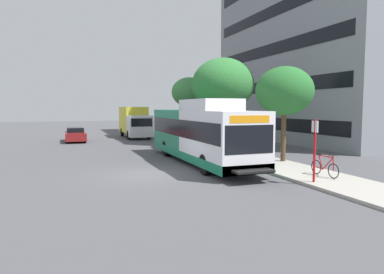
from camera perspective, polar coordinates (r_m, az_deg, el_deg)
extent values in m
plane|color=#4C4C51|center=(24.73, -11.45, -2.68)|extent=(120.00, 120.00, 0.00)
cube|color=#A8A399|center=(24.88, 5.44, -2.40)|extent=(3.00, 56.00, 0.14)
cube|color=white|center=(17.58, 4.74, -0.14)|extent=(2.54, 5.80, 2.73)
cube|color=#14724C|center=(22.95, -1.37, 1.06)|extent=(2.54, 5.80, 2.73)
cube|color=#14724C|center=(20.36, 1.27, -2.68)|extent=(2.57, 11.60, 0.44)
cube|color=black|center=(20.21, 1.28, 1.57)|extent=(2.58, 11.25, 0.96)
cube|color=black|center=(15.03, 9.34, -0.42)|extent=(2.34, 0.10, 1.24)
cube|color=orange|center=(14.97, 9.41, 2.90)|extent=(1.91, 0.08, 0.32)
cube|color=white|center=(18.84, 2.91, 5.28)|extent=(2.16, 4.06, 0.60)
cube|color=black|center=(14.87, 10.02, -5.54)|extent=(1.78, 0.60, 0.10)
cylinder|color=black|center=(16.64, 2.19, -4.53)|extent=(0.30, 1.00, 1.00)
cylinder|color=black|center=(17.62, 9.02, -4.06)|extent=(0.30, 1.00, 1.00)
cylinder|color=black|center=(23.00, -4.27, -1.91)|extent=(0.30, 1.00, 1.00)
cylinder|color=black|center=(23.72, 0.99, -1.69)|extent=(0.30, 1.00, 1.00)
cylinder|color=red|center=(15.15, 19.44, -2.15)|extent=(0.10, 0.10, 2.60)
cube|color=white|center=(15.05, 19.49, 1.63)|extent=(0.04, 0.36, 0.48)
torus|color=black|center=(16.33, 22.15, -5.18)|extent=(0.04, 0.66, 0.66)
torus|color=black|center=(17.15, 19.67, -4.63)|extent=(0.04, 0.66, 0.66)
cylinder|color=#B2191E|center=(16.54, 21.36, -4.08)|extent=(0.05, 0.64, 0.64)
cylinder|color=#B2191E|center=(16.88, 20.35, -3.87)|extent=(0.05, 0.34, 0.62)
cylinder|color=#B2191E|center=(16.61, 21.05, -2.99)|extent=(0.05, 0.90, 0.05)
cylinder|color=#B2191E|center=(16.98, 20.16, -4.79)|extent=(0.05, 0.45, 0.08)
cylinder|color=#B2191E|center=(16.30, 22.13, -4.01)|extent=(0.05, 0.10, 0.67)
cylinder|color=black|center=(16.27, 22.11, -2.83)|extent=(0.52, 0.03, 0.03)
cube|color=black|center=(16.94, 20.05, -2.67)|extent=(0.12, 0.24, 0.06)
cylinder|color=#4C3823|center=(20.55, 14.74, 0.02)|extent=(0.28, 0.28, 2.78)
ellipsoid|color=#286B2D|center=(20.50, 14.90, 7.31)|extent=(3.25, 3.25, 2.76)
cylinder|color=#4C3823|center=(26.68, 5.02, 1.53)|extent=(0.28, 0.28, 3.04)
ellipsoid|color=#337A38|center=(26.69, 5.08, 8.57)|extent=(4.68, 4.68, 3.98)
cylinder|color=#4C3823|center=(34.96, -0.52, 2.55)|extent=(0.28, 0.28, 3.29)
ellipsoid|color=#3D8442|center=(34.96, -0.52, 7.37)|extent=(3.44, 3.44, 2.93)
cube|color=maroon|center=(34.39, -18.56, 0.19)|extent=(1.80, 4.50, 0.70)
cube|color=black|center=(34.45, -18.59, 1.04)|extent=(1.48, 2.34, 0.56)
cylinder|color=black|center=(33.05, -19.87, -0.43)|extent=(0.20, 0.64, 0.64)
cylinder|color=black|center=(33.09, -17.10, -0.34)|extent=(0.20, 0.64, 0.64)
cylinder|color=black|center=(35.74, -19.90, -0.04)|extent=(0.20, 0.64, 0.64)
cylinder|color=black|center=(35.78, -17.33, 0.03)|extent=(0.20, 0.64, 0.64)
cube|color=silver|center=(34.89, -8.55, 1.78)|extent=(2.30, 2.00, 2.10)
cube|color=yellow|center=(38.30, -9.62, 2.86)|extent=(2.30, 5.00, 2.70)
cube|color=black|center=(33.92, -8.23, 2.37)|extent=(2.07, 0.08, 0.80)
cylinder|color=black|center=(35.19, -10.32, 0.33)|extent=(0.26, 0.92, 0.92)
cylinder|color=black|center=(35.60, -7.05, 0.42)|extent=(0.26, 0.92, 0.92)
cylinder|color=black|center=(39.26, -11.36, 0.78)|extent=(0.26, 0.92, 0.92)
cylinder|color=black|center=(39.63, -8.42, 0.86)|extent=(0.26, 0.92, 0.92)
cube|color=gray|center=(39.03, 21.62, 20.06)|extent=(13.25, 21.83, 27.29)
cube|color=black|center=(37.64, 21.05, 2.27)|extent=(13.31, 20.09, 1.10)
cube|color=black|center=(37.66, 21.21, 7.46)|extent=(13.31, 20.09, 1.10)
cube|color=black|center=(37.98, 21.37, 12.60)|extent=(13.31, 20.09, 1.10)
cube|color=black|center=(38.61, 21.54, 17.62)|extent=(13.31, 20.09, 1.10)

